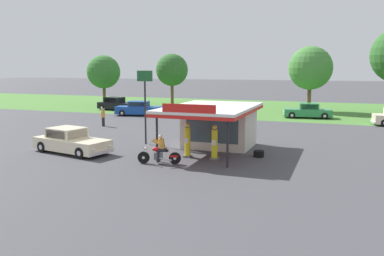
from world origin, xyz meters
The scene contains 17 objects.
ground_plane centered at (0.00, 0.00, 0.00)m, with size 300.00×300.00×0.00m, color #424247.
grass_verge_strip centered at (0.00, 30.00, 0.00)m, with size 120.00×24.00×0.01m, color #477A33.
service_station_kiosk centered at (0.61, 3.89, 1.64)m, with size 4.87×7.67×3.23m.
gas_pump_nearside centered at (-0.19, 0.67, 0.90)m, with size 0.44×0.44×1.98m.
gas_pump_offside centered at (1.42, 0.67, 0.89)m, with size 0.44×0.44×1.94m.
motorcycle_with_rider centered at (-0.98, -1.38, 0.65)m, with size 2.29×0.83×1.58m.
featured_classic_sedan centered at (-7.22, -0.64, 0.67)m, with size 5.34×2.89×1.49m.
parked_car_back_row_left centered at (4.83, 21.96, 0.67)m, with size 5.05×2.53×1.50m.
parked_car_back_row_centre centered at (-12.27, 17.82, 0.70)m, with size 5.57×2.98×1.54m.
parked_car_back_row_right centered at (-5.20, 18.79, 0.70)m, with size 5.26×2.78×1.52m.
parked_car_back_row_centre_right centered at (-17.50, 21.73, 0.71)m, with size 4.98×2.44×1.56m.
bystander_strolling_foreground centered at (-11.53, 9.54, 0.82)m, with size 0.34×0.34×1.54m.
tree_oak_left centered at (-22.34, 26.62, 4.52)m, with size 4.47×4.47×6.77m.
tree_oak_far_left centered at (-14.64, 32.20, 4.71)m, with size 4.55×4.55×7.06m.
tree_oak_far_right centered at (4.36, 28.43, 4.98)m, with size 5.05×5.05×7.58m.
roadside_pole_sign centered at (-4.27, 3.44, 3.33)m, with size 1.10×0.12×4.89m.
spare_tire_stack centered at (3.64, 2.13, 0.18)m, with size 0.60×0.60×0.36m.
Camera 1 is at (7.86, -20.27, 5.07)m, focal length 37.37 mm.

